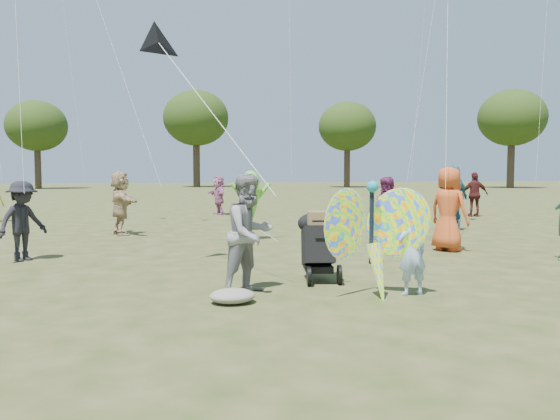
# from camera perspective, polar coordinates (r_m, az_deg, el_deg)

# --- Properties ---
(ground) EXTENTS (160.00, 160.00, 0.00)m
(ground) POSITION_cam_1_polar(r_m,az_deg,el_deg) (7.36, 4.09, -9.36)
(ground) COLOR #51592B
(ground) RESTS_ON ground
(child_girl) EXTENTS (0.46, 0.33, 1.18)m
(child_girl) POSITION_cam_1_polar(r_m,az_deg,el_deg) (7.74, 13.67, -4.34)
(child_girl) COLOR #9DBADF
(child_girl) RESTS_ON ground
(adult_man) EXTENTS (1.03, 0.98, 1.68)m
(adult_man) POSITION_cam_1_polar(r_m,az_deg,el_deg) (7.65, -3.20, -2.46)
(adult_man) COLOR gray
(adult_man) RESTS_ON ground
(grey_bag) EXTENTS (0.59, 0.49, 0.19)m
(grey_bag) POSITION_cam_1_polar(r_m,az_deg,el_deg) (7.18, -5.01, -8.93)
(grey_bag) COLOR gray
(grey_bag) RESTS_ON ground
(crowd_a) EXTENTS (0.91, 1.05, 1.81)m
(crowd_a) POSITION_cam_1_polar(r_m,az_deg,el_deg) (12.24, 17.19, 0.10)
(crowd_a) COLOR #C94E20
(crowd_a) RESTS_ON ground
(crowd_b) EXTENTS (1.08, 1.11, 1.53)m
(crowd_b) POSITION_cam_1_polar(r_m,az_deg,el_deg) (11.48, -25.31, -1.06)
(crowd_b) COLOR black
(crowd_b) RESTS_ON ground
(crowd_c) EXTENTS (1.20, 0.89, 1.89)m
(crowd_c) POSITION_cam_1_polar(r_m,az_deg,el_deg) (16.49, 17.79, 1.19)
(crowd_c) COLOR teal
(crowd_c) RESTS_ON ground
(crowd_d) EXTENTS (0.97, 1.68, 1.73)m
(crowd_d) POSITION_cam_1_polar(r_m,az_deg,el_deg) (15.30, -16.34, 0.71)
(crowd_d) COLOR tan
(crowd_d) RESTS_ON ground
(crowd_e) EXTENTS (0.98, 0.94, 1.59)m
(crowd_e) POSITION_cam_1_polar(r_m,az_deg,el_deg) (12.46, 11.26, -0.23)
(crowd_e) COLOR #6A2355
(crowd_e) RESTS_ON ground
(crowd_h) EXTENTS (1.05, 0.59, 1.69)m
(crowd_h) POSITION_cam_1_polar(r_m,az_deg,el_deg) (22.01, 19.69, 1.54)
(crowd_h) COLOR #4A1918
(crowd_h) RESTS_ON ground
(crowd_j) EXTENTS (0.80, 1.52, 1.57)m
(crowd_j) POSITION_cam_1_polar(r_m,az_deg,el_deg) (21.94, -6.44, 1.59)
(crowd_j) COLOR #AE638E
(crowd_j) RESTS_ON ground
(jogging_stroller) EXTENTS (0.61, 1.10, 1.09)m
(jogging_stroller) POSITION_cam_1_polar(r_m,az_deg,el_deg) (8.57, 3.89, -3.29)
(jogging_stroller) COLOR black
(jogging_stroller) RESTS_ON ground
(butterfly_kite) EXTENTS (1.74, 0.75, 1.78)m
(butterfly_kite) POSITION_cam_1_polar(r_m,az_deg,el_deg) (7.45, 9.82, -2.96)
(butterfly_kite) COLOR red
(butterfly_kite) RESTS_ON ground
(delta_kite_rig) EXTENTS (2.06, 2.48, 2.98)m
(delta_kite_rig) POSITION_cam_1_polar(r_m,az_deg,el_deg) (9.97, -12.49, 16.59)
(delta_kite_rig) COLOR black
(delta_kite_rig) RESTS_ON ground
(alien_kite) EXTENTS (1.12, 0.69, 1.74)m
(alien_kite) POSITION_cam_1_polar(r_m,az_deg,el_deg) (13.58, -3.08, 0.92)
(alien_kite) COLOR #60CB2F
(alien_kite) RESTS_ON ground
(tree_line) EXTENTS (91.78, 33.60, 10.79)m
(tree_line) POSITION_cam_1_polar(r_m,az_deg,el_deg) (52.42, -6.20, 9.63)
(tree_line) COLOR #3A2D21
(tree_line) RESTS_ON ground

